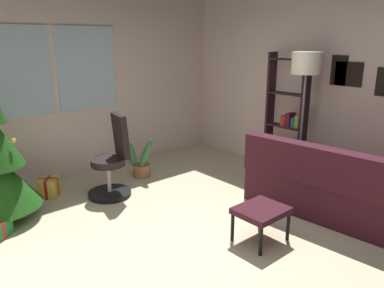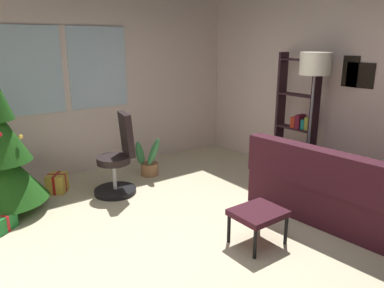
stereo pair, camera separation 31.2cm
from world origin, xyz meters
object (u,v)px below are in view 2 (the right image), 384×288
Objects in this scene: footstool at (258,215)px; office_chair at (118,163)px; potted_plant at (147,161)px; couch at (358,195)px; floor_lamp at (315,73)px; gift_box_gold at (57,183)px; bookshelf at (296,125)px.

office_chair reaches higher than footstool.
footstool is 0.78× the size of potted_plant.
couch is 1.60m from floor_lamp.
couch is 2.93m from potted_plant.
couch is 1.31m from footstool.
footstool is 2.82m from gift_box_gold.
gift_box_gold is 0.90m from office_chair.
bookshelf is at bearing -22.13° from office_chair.
footstool is at bearing -74.85° from office_chair.
couch is at bearing -52.31° from office_chair.
couch is at bearing -106.62° from floor_lamp.
office_chair is at bearing 127.69° from couch.
floor_lamp reaches higher than couch.
potted_plant is (-1.19, 2.68, -0.08)m from couch.
couch is 3.80m from gift_box_gold.
footstool is 0.46× the size of office_chair.
office_chair is 2.62m from bookshelf.
bookshelf is at bearing 29.38° from footstool.
couch is at bearing -66.10° from potted_plant.
gift_box_gold is 0.19× the size of bookshelf.
floor_lamp reaches higher than bookshelf.
office_chair is 0.59× the size of floor_lamp.
floor_lamp is (0.27, 0.90, 1.29)m from couch.
footstool is at bearing -64.39° from gift_box_gold.
floor_lamp reaches higher than footstool.
couch is 2.97m from office_chair.
bookshelf reaches higher than footstool.
footstool is at bearing -91.93° from potted_plant.
office_chair is at bearing -152.16° from potted_plant.
bookshelf is at bearing -36.37° from potted_plant.
floor_lamp is at bearing -35.50° from gift_box_gold.
floor_lamp reaches higher than office_chair.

